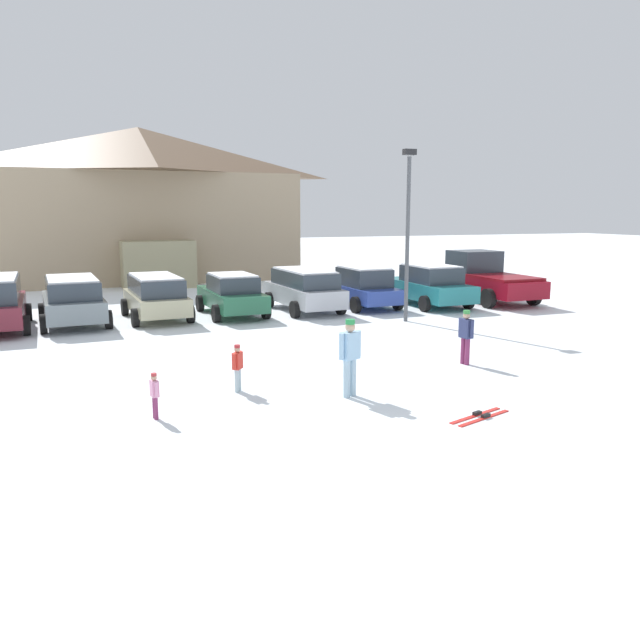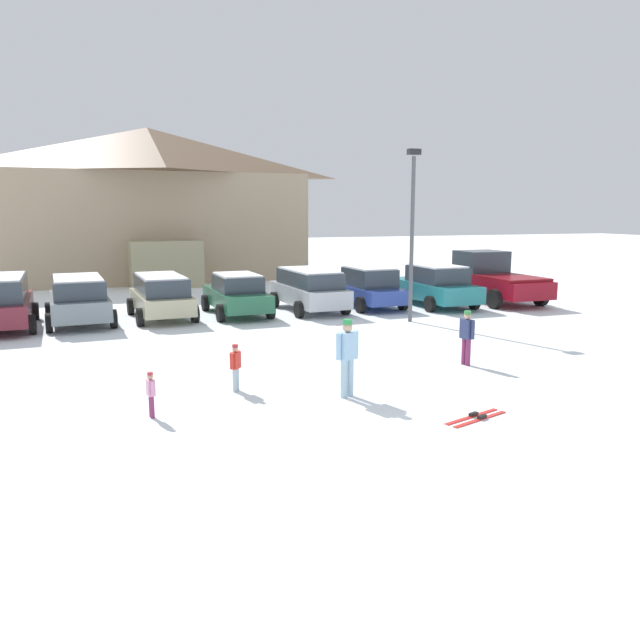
# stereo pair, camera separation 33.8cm
# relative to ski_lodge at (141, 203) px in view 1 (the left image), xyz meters

# --- Properties ---
(ground) EXTENTS (160.00, 160.00, 0.00)m
(ground) POSITION_rel_ski_lodge_xyz_m (1.21, -30.38, -4.38)
(ground) COLOR white
(ski_lodge) EXTENTS (17.28, 12.08, 8.66)m
(ski_lodge) POSITION_rel_ski_lodge_xyz_m (0.00, 0.00, 0.00)
(ski_lodge) COLOR tan
(ski_lodge) RESTS_ON ground
(parked_grey_wagon) EXTENTS (2.44, 4.42, 1.66)m
(parked_grey_wagon) POSITION_rel_ski_lodge_xyz_m (-3.82, -15.53, -3.49)
(parked_grey_wagon) COLOR gray
(parked_grey_wagon) RESTS_ON ground
(parked_beige_suv) EXTENTS (2.32, 4.35, 1.61)m
(parked_beige_suv) POSITION_rel_ski_lodge_xyz_m (-1.02, -15.37, -3.51)
(parked_beige_suv) COLOR #B7B28B
(parked_beige_suv) RESTS_ON ground
(parked_green_coupe) EXTENTS (2.19, 4.39, 1.58)m
(parked_green_coupe) POSITION_rel_ski_lodge_xyz_m (1.76, -15.50, -3.58)
(parked_green_coupe) COLOR #256343
(parked_green_coupe) RESTS_ON ground
(parked_silver_wagon) EXTENTS (2.31, 4.61, 1.65)m
(parked_silver_wagon) POSITION_rel_ski_lodge_xyz_m (4.63, -15.52, -3.49)
(parked_silver_wagon) COLOR #B4B7C0
(parked_silver_wagon) RESTS_ON ground
(parked_blue_hatchback) EXTENTS (2.24, 4.43, 1.66)m
(parked_blue_hatchback) POSITION_rel_ski_lodge_xyz_m (7.23, -15.36, -3.55)
(parked_blue_hatchback) COLOR #2A429B
(parked_blue_hatchback) RESTS_ON ground
(parked_teal_hatchback) EXTENTS (2.27, 4.76, 1.71)m
(parked_teal_hatchback) POSITION_rel_ski_lodge_xyz_m (9.99, -15.96, -3.52)
(parked_teal_hatchback) COLOR #22787E
(parked_teal_hatchback) RESTS_ON ground
(pickup_truck) EXTENTS (2.55, 5.41, 2.15)m
(pickup_truck) POSITION_rel_ski_lodge_xyz_m (12.99, -15.62, -3.39)
(pickup_truck) COLOR maroon
(pickup_truck) RESTS_ON ground
(skier_adult_in_blue_parka) EXTENTS (0.58, 0.38, 1.67)m
(skier_adult_in_blue_parka) POSITION_rel_ski_lodge_xyz_m (1.71, -26.72, -3.44)
(skier_adult_in_blue_parka) COLOR #9BBACE
(skier_adult_in_blue_parka) RESTS_ON ground
(skier_teen_in_navy_coat) EXTENTS (0.25, 0.52, 1.41)m
(skier_teen_in_navy_coat) POSITION_rel_ski_lodge_xyz_m (5.63, -25.17, -3.59)
(skier_teen_in_navy_coat) COLOR #7E2E59
(skier_teen_in_navy_coat) RESTS_ON ground
(skier_child_in_red_jacket) EXTENTS (0.27, 0.32, 1.05)m
(skier_child_in_red_jacket) POSITION_rel_ski_lodge_xyz_m (-0.42, -25.52, -3.79)
(skier_child_in_red_jacket) COLOR #A6BBC3
(skier_child_in_red_jacket) RESTS_ON ground
(skier_child_in_pink_snowsuit) EXTENTS (0.16, 0.33, 0.89)m
(skier_child_in_pink_snowsuit) POSITION_rel_ski_lodge_xyz_m (-2.31, -26.73, -3.88)
(skier_child_in_pink_snowsuit) COLOR #7E2F5B
(skier_child_in_pink_snowsuit) RESTS_ON ground
(pair_of_skis) EXTENTS (1.49, 0.74, 0.08)m
(pair_of_skis) POSITION_rel_ski_lodge_xyz_m (3.51, -28.86, -4.36)
(pair_of_skis) COLOR red
(pair_of_skis) RESTS_ON ground
(lamp_post) EXTENTS (0.44, 0.24, 5.99)m
(lamp_post) POSITION_rel_ski_lodge_xyz_m (7.27, -18.99, -1.04)
(lamp_post) COLOR #515459
(lamp_post) RESTS_ON ground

